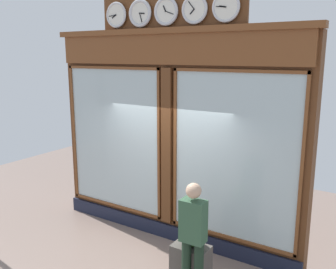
# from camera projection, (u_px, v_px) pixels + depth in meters

# --- Properties ---
(shop_facade) EXTENTS (5.06, 0.42, 4.45)m
(shop_facade) POSITION_uv_depth(u_px,v_px,m) (172.00, 135.00, 6.75)
(shop_facade) COLOR #5B3319
(shop_facade) RESTS_ON ground_plane
(pedestrian) EXTENTS (0.37, 0.23, 1.69)m
(pedestrian) POSITION_uv_depth(u_px,v_px,m) (193.00, 234.00, 5.23)
(pedestrian) COLOR #1C2F21
(pedestrian) RESTS_ON ground_plane
(planter_box) EXTENTS (0.56, 0.36, 0.60)m
(planter_box) POSITION_uv_depth(u_px,v_px,m) (191.00, 264.00, 5.62)
(planter_box) COLOR #4C4742
(planter_box) RESTS_ON ground_plane
(planter_shrub) EXTENTS (0.33, 0.33, 0.33)m
(planter_shrub) POSITION_uv_depth(u_px,v_px,m) (191.00, 236.00, 5.52)
(planter_shrub) COLOR #285623
(planter_shrub) RESTS_ON planter_box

